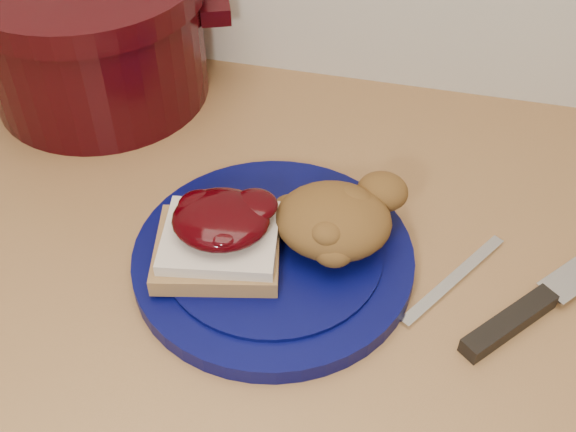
% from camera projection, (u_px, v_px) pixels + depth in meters
% --- Properties ---
extents(plate, '(0.30, 0.30, 0.02)m').
position_uv_depth(plate, '(273.00, 258.00, 0.70)').
color(plate, '#04063B').
rests_on(plate, wood_countertop).
extents(sandwich, '(0.13, 0.12, 0.06)m').
position_uv_depth(sandwich, '(219.00, 235.00, 0.67)').
color(sandwich, olive).
rests_on(sandwich, plate).
extents(stuffing_mound, '(0.12, 0.11, 0.06)m').
position_uv_depth(stuffing_mound, '(333.00, 221.00, 0.68)').
color(stuffing_mound, brown).
rests_on(stuffing_mound, plate).
extents(chef_knife, '(0.21, 0.24, 0.02)m').
position_uv_depth(chef_knife, '(538.00, 303.00, 0.66)').
color(chef_knife, black).
rests_on(chef_knife, wood_countertop).
extents(butter_knife, '(0.09, 0.13, 0.00)m').
position_uv_depth(butter_knife, '(454.00, 279.00, 0.69)').
color(butter_knife, silver).
rests_on(butter_knife, wood_countertop).
extents(dutch_oven, '(0.36, 0.36, 0.18)m').
position_uv_depth(dutch_oven, '(93.00, 34.00, 0.86)').
color(dutch_oven, black).
rests_on(dutch_oven, wood_countertop).
extents(pepper_grinder, '(0.08, 0.08, 0.14)m').
position_uv_depth(pepper_grinder, '(48.00, 56.00, 0.85)').
color(pepper_grinder, black).
rests_on(pepper_grinder, wood_countertop).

